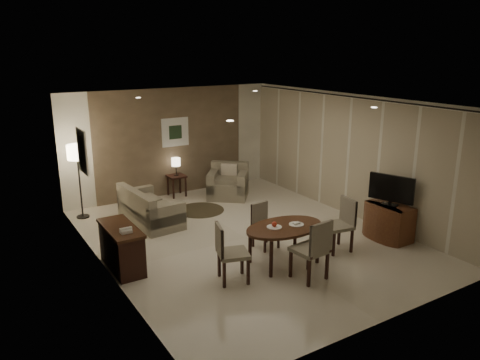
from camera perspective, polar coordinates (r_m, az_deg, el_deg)
room_shell at (r=9.26m, az=-0.65°, el=1.48°), size 5.50×7.00×2.70m
taupe_accent at (r=11.95m, az=-8.35°, el=4.59°), size 3.96×0.03×2.70m
curtain_wall at (r=10.58m, az=13.03°, el=2.72°), size 0.08×6.70×2.58m
curtain_rod at (r=10.37m, az=13.49°, el=9.84°), size 0.03×6.80×0.03m
art_back_frame at (r=11.92m, az=-7.91°, el=5.80°), size 0.72×0.03×0.72m
art_back_canvas at (r=11.90m, az=-7.88°, el=5.79°), size 0.34×0.01×0.34m
art_left_frame at (r=8.88m, az=-18.68°, el=3.32°), size 0.03×0.60×0.80m
art_left_canvas at (r=8.88m, az=-18.58°, el=3.33°), size 0.01×0.46×0.64m
downlight_nl at (r=6.44m, az=-1.23°, el=7.23°), size 0.10×0.10×0.01m
downlight_nr at (r=8.21m, az=16.04°, el=8.50°), size 0.10×0.10×0.01m
downlight_fl at (r=9.69m, az=-12.29°, el=9.78°), size 0.10×0.10×0.01m
downlight_fr at (r=10.95m, az=1.85°, el=10.79°), size 0.10×0.10×0.01m
console_desk at (r=8.27m, az=-14.22°, el=-8.00°), size 0.48×1.20×0.75m
telephone at (r=7.84m, az=-13.75°, el=-5.94°), size 0.20×0.14×0.09m
tv_cabinet at (r=9.69m, az=17.71°, el=-4.85°), size 0.48×0.90×0.70m
flat_tv at (r=9.46m, az=17.96°, el=-1.07°), size 0.36×0.85×0.60m
dining_table at (r=8.26m, az=5.38°, el=-7.85°), size 1.45×0.91×0.68m
chair_near at (r=7.71m, az=8.46°, el=-8.30°), size 0.55×0.55×1.04m
chair_far at (r=8.81m, az=3.18°, el=-5.67°), size 0.45×0.45×0.84m
chair_left at (r=7.57m, az=-0.82°, el=-8.87°), size 0.59×0.59×0.97m
chair_right at (r=8.84m, az=11.77°, el=-5.42°), size 0.54×0.54×0.99m
plate_a at (r=8.06m, az=4.20°, el=-5.75°), size 0.26×0.26×0.02m
plate_b at (r=8.21m, az=6.88°, el=-5.40°), size 0.26×0.26×0.02m
fruit_apple at (r=8.04m, az=4.21°, el=-5.40°), size 0.09×0.09×0.09m
napkin at (r=8.21m, az=6.89°, el=-5.25°), size 0.12×0.08×0.03m
round_rug at (r=10.94m, az=-4.85°, el=-3.67°), size 1.10×1.10×0.01m
sofa at (r=10.21m, az=-10.86°, el=-3.09°), size 1.70×0.95×0.77m
armchair at (r=11.72m, az=-1.48°, el=-0.14°), size 1.30×1.29×0.84m
side_table at (r=11.98m, az=-7.71°, el=-0.68°), size 0.42×0.42×0.54m
table_lamp at (r=11.84m, az=-7.81°, el=1.73°), size 0.22×0.22×0.50m
floor_lamp at (r=10.80m, az=-18.96°, el=-0.20°), size 0.42×0.42×1.65m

